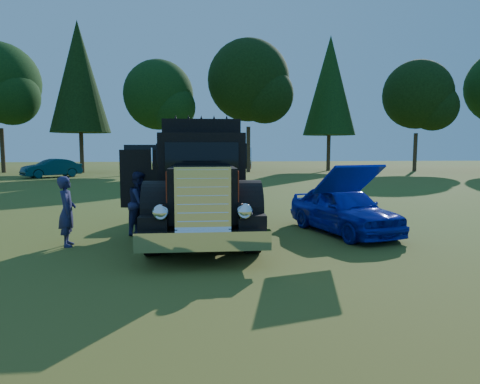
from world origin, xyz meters
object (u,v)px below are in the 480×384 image
diamond_t_truck (202,185)px  spectator_near (67,211)px  distant_teal_car (52,168)px  hotrod_coupe (344,209)px  spectator_far (140,203)px

diamond_t_truck → spectator_near: diamond_t_truck is taller
diamond_t_truck → distant_teal_car: diamond_t_truck is taller
hotrod_coupe → diamond_t_truck: bearing=176.8°
diamond_t_truck → distant_teal_car: size_ratio=1.70×
spectator_far → distant_teal_car: (-9.67, 22.43, -0.13)m
hotrod_coupe → spectator_near: (-6.79, -0.87, 0.17)m
spectator_far → distant_teal_car: size_ratio=0.39×
diamond_t_truck → spectator_far: (-1.59, 0.12, -0.46)m
diamond_t_truck → spectator_near: size_ratio=4.45×
spectator_far → diamond_t_truck: bearing=-73.6°
diamond_t_truck → spectator_far: size_ratio=4.36×
hotrod_coupe → spectator_far: bearing=176.5°
hotrod_coupe → spectator_far: hotrod_coupe is taller
spectator_near → distant_teal_car: spectator_near is taller
hotrod_coupe → distant_teal_car: hotrod_coupe is taller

